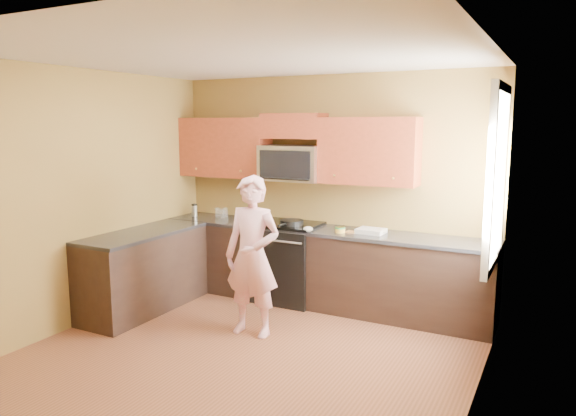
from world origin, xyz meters
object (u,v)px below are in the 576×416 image
Objects in this scene: microwave at (292,181)px; travel_mug at (195,216)px; woman at (252,256)px; butter_tub at (340,233)px; stove at (288,262)px; frying_pan at (292,225)px.

travel_mug is (-1.39, -0.12, -0.53)m from microwave.
microwave is 0.47× the size of woman.
butter_tub is at bearing -2.97° from travel_mug.
woman is 14.11× the size of butter_tub.
microwave is at bearing 95.66° from woman.
woman is at bearing -81.67° from microwave.
microwave reaches higher than stove.
travel_mug is at bearing -175.09° from microwave.
microwave reaches higher than woman.
microwave reaches higher than frying_pan.
microwave is 1.41m from woman.
frying_pan is at bearing 91.99° from woman.
butter_tub is at bearing 59.48° from woman.
woman is (0.18, -1.24, -0.64)m from microwave.
frying_pan is at bearing -39.10° from stove.
woman is 3.37× the size of frying_pan.
woman reaches higher than butter_tub.
woman reaches higher than stove.
microwave is 1.49m from travel_mug.
travel_mug is (-1.57, 1.12, 0.11)m from woman.
butter_tub is at bearing 0.76° from frying_pan.
travel_mug is at bearing 179.71° from frying_pan.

